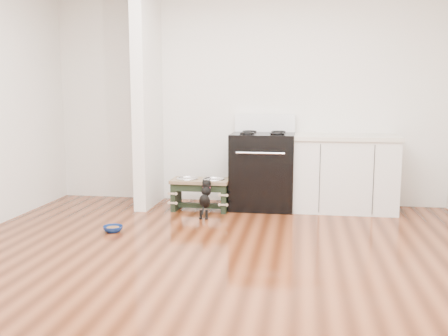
% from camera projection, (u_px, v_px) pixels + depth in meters
% --- Properties ---
extents(ground, '(5.00, 5.00, 0.00)m').
position_uv_depth(ground, '(211.00, 265.00, 4.11)').
color(ground, '#3F1A0B').
rests_on(ground, ground).
extents(room_shell, '(5.00, 5.00, 5.00)m').
position_uv_depth(room_shell, '(210.00, 65.00, 3.87)').
color(room_shell, silver).
rests_on(room_shell, ground).
extents(partition_wall, '(0.15, 0.80, 2.70)m').
position_uv_depth(partition_wall, '(148.00, 98.00, 6.14)').
color(partition_wall, silver).
rests_on(partition_wall, ground).
extents(oven_range, '(0.76, 0.69, 1.14)m').
position_uv_depth(oven_range, '(263.00, 169.00, 6.11)').
color(oven_range, black).
rests_on(oven_range, ground).
extents(cabinet_run, '(1.24, 0.64, 0.91)m').
position_uv_depth(cabinet_run, '(344.00, 173.00, 5.98)').
color(cabinet_run, silver).
rests_on(cabinet_run, ground).
extents(dog_feeder, '(0.69, 0.37, 0.39)m').
position_uv_depth(dog_feeder, '(200.00, 188.00, 5.99)').
color(dog_feeder, black).
rests_on(dog_feeder, ground).
extents(puppy, '(0.12, 0.36, 0.42)m').
position_uv_depth(puppy, '(205.00, 197.00, 5.67)').
color(puppy, black).
rests_on(puppy, ground).
extents(floor_bowl, '(0.23, 0.23, 0.06)m').
position_uv_depth(floor_bowl, '(113.00, 229.00, 5.08)').
color(floor_bowl, navy).
rests_on(floor_bowl, ground).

